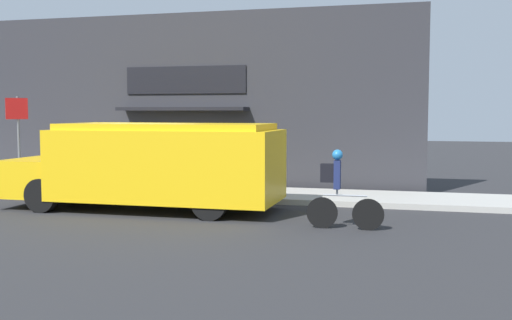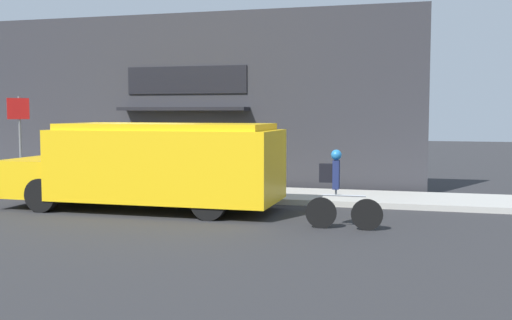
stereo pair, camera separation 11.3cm
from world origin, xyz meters
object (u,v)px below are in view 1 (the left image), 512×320
object	(u,v)px
school_bus	(152,165)
stop_sign_post	(18,126)
trash_bin	(137,170)
cyclist	(339,190)

from	to	relation	value
school_bus	stop_sign_post	size ratio (longest dim) A/B	2.52
stop_sign_post	trash_bin	world-z (taller)	stop_sign_post
school_bus	trash_bin	distance (m)	3.75
stop_sign_post	trash_bin	bearing A→B (deg)	17.52
school_bus	trash_bin	world-z (taller)	school_bus
cyclist	stop_sign_post	bearing A→B (deg)	159.92
school_bus	cyclist	xyz separation A→B (m)	(4.42, -1.16, -0.29)
cyclist	trash_bin	distance (m)	7.69
school_bus	stop_sign_post	world-z (taller)	stop_sign_post
stop_sign_post	trash_bin	xyz separation A→B (m)	(3.18, 1.00, -1.28)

